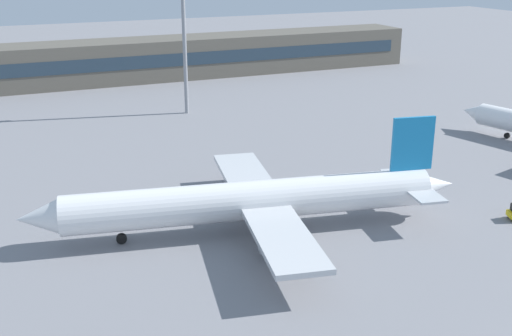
{
  "coord_description": "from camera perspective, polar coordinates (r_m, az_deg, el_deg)",
  "views": [
    {
      "loc": [
        -36.15,
        -26.0,
        27.96
      ],
      "look_at": [
        -7.61,
        40.0,
        3.0
      ],
      "focal_mm": 44.28,
      "sensor_mm": 36.0,
      "label": 1
    }
  ],
  "objects": [
    {
      "name": "floodlight_tower_west",
      "position": [
        112.4,
        -6.53,
        12.47
      ],
      "size": [
        3.2,
        0.8,
        26.23
      ],
      "color": "gray",
      "rests_on": "ground_plane"
    },
    {
      "name": "ground_plane",
      "position": [
        80.28,
        4.99,
        -1.32
      ],
      "size": [
        400.0,
        400.0,
        0.0
      ],
      "primitive_type": "plane",
      "color": "gray"
    },
    {
      "name": "terminal_building",
      "position": [
        146.93,
        -8.97,
        9.73
      ],
      "size": [
        124.85,
        12.13,
        9.0
      ],
      "color": "#5B564C",
      "rests_on": "ground_plane"
    },
    {
      "name": "airplane_near",
      "position": [
        65.05,
        -0.64,
        -2.98
      ],
      "size": [
        45.68,
        32.23,
        11.36
      ],
      "color": "white",
      "rests_on": "ground_plane"
    }
  ]
}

